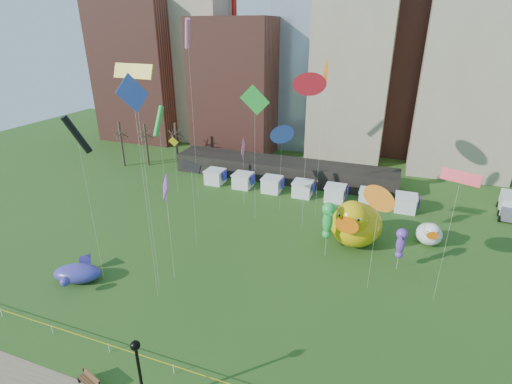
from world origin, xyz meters
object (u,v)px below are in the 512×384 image
at_px(big_duck, 355,223).
at_px(small_duck, 430,233).
at_px(whale_inflatable, 78,272).
at_px(lamppost, 139,368).
at_px(box_truck, 510,205).
at_px(park_bench, 90,381).
at_px(seahorse_purple, 401,241).
at_px(seahorse_green, 328,218).

distance_m(big_duck, small_duck, 9.18).
bearing_deg(small_duck, big_duck, -163.68).
relative_size(whale_inflatable, lamppost, 1.00).
distance_m(big_duck, box_truck, 25.00).
distance_m(small_duck, lamppost, 35.98).
bearing_deg(big_duck, park_bench, -110.10).
bearing_deg(box_truck, lamppost, -117.12).
bearing_deg(box_truck, seahorse_purple, -118.23).
height_order(seahorse_green, park_bench, seahorse_green).
xyz_separation_m(big_duck, seahorse_purple, (5.11, -3.80, 0.66)).
bearing_deg(park_bench, whale_inflatable, 152.72).
height_order(big_duck, box_truck, big_duck).
bearing_deg(seahorse_purple, small_duck, 74.71).
distance_m(big_duck, seahorse_green, 4.93).
bearing_deg(whale_inflatable, park_bench, -63.13).
xyz_separation_m(small_duck, lamppost, (-19.12, -30.40, 2.31)).
height_order(big_duck, lamppost, big_duck).
xyz_separation_m(park_bench, lamppost, (4.77, -0.10, 3.19)).
distance_m(park_bench, box_truck, 55.21).
relative_size(big_duck, small_duck, 2.06).
height_order(park_bench, lamppost, lamppost).
distance_m(seahorse_green, box_truck, 29.59).
distance_m(big_duck, lamppost, 29.23).
xyz_separation_m(small_duck, seahorse_green, (-11.22, -6.80, 3.38)).
height_order(small_duck, whale_inflatable, small_duck).
relative_size(big_duck, park_bench, 4.01).
relative_size(big_duck, seahorse_green, 1.30).
bearing_deg(park_bench, big_duck, 76.85).
bearing_deg(lamppost, park_bench, 178.83).
relative_size(big_duck, lamppost, 1.41).
xyz_separation_m(small_duck, seahorse_purple, (-3.38, -6.97, 2.11)).
bearing_deg(small_duck, seahorse_purple, -120.05).
xyz_separation_m(whale_inflatable, park_bench, (10.37, -9.92, -0.40)).
xyz_separation_m(seahorse_purple, lamppost, (-15.74, -23.42, 0.20)).
xyz_separation_m(big_duck, park_bench, (-15.40, -27.12, -2.33)).
distance_m(seahorse_green, seahorse_purple, 7.95).
xyz_separation_m(seahorse_purple, park_bench, (-20.51, -23.33, -2.99)).
relative_size(small_duck, whale_inflatable, 0.69).
distance_m(small_duck, seahorse_green, 13.55).
height_order(seahorse_purple, lamppost, lamppost).
height_order(small_duck, park_bench, small_duck).
distance_m(whale_inflatable, box_truck, 55.88).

